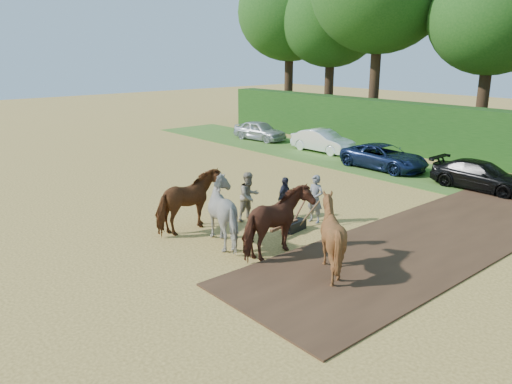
{
  "coord_description": "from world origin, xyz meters",
  "views": [
    {
      "loc": [
        9.43,
        -8.13,
        6.0
      ],
      "look_at": [
        -2.88,
        2.4,
        1.4
      ],
      "focal_mm": 35.0,
      "sensor_mm": 36.0,
      "label": 1
    }
  ],
  "objects_px": {
    "spectator_near": "(249,196)",
    "parked_cars": "(506,177)",
    "spectator_far": "(285,197)",
    "plough_team": "(255,217)"
  },
  "relations": [
    {
      "from": "spectator_near",
      "to": "parked_cars",
      "type": "distance_m",
      "value": 11.84
    },
    {
      "from": "spectator_near",
      "to": "parked_cars",
      "type": "bearing_deg",
      "value": -22.46
    },
    {
      "from": "spectator_near",
      "to": "plough_team",
      "type": "bearing_deg",
      "value": -126.27
    },
    {
      "from": "spectator_far",
      "to": "spectator_near",
      "type": "bearing_deg",
      "value": 133.62
    },
    {
      "from": "spectator_far",
      "to": "parked_cars",
      "type": "xyz_separation_m",
      "value": [
        3.8,
        9.78,
        -0.1
      ]
    },
    {
      "from": "plough_team",
      "to": "parked_cars",
      "type": "height_order",
      "value": "plough_team"
    },
    {
      "from": "spectator_far",
      "to": "plough_team",
      "type": "height_order",
      "value": "plough_team"
    },
    {
      "from": "plough_team",
      "to": "spectator_far",
      "type": "bearing_deg",
      "value": 120.14
    },
    {
      "from": "spectator_near",
      "to": "spectator_far",
      "type": "distance_m",
      "value": 1.36
    },
    {
      "from": "spectator_near",
      "to": "parked_cars",
      "type": "relative_size",
      "value": 0.05
    }
  ]
}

